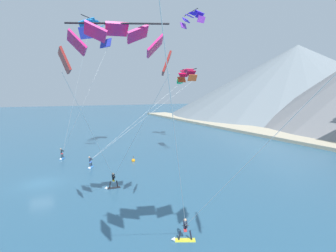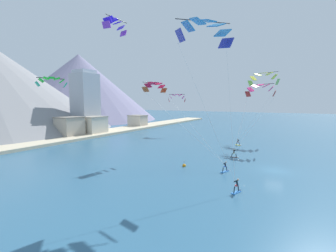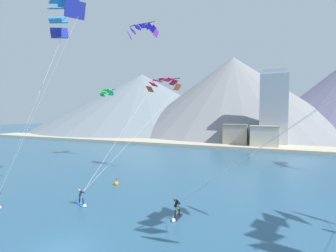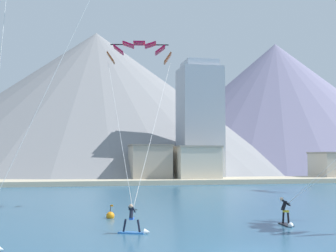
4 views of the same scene
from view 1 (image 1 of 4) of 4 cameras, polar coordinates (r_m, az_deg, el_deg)
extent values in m
plane|color=#2D5B7A|center=(34.44, -25.95, -11.19)|extent=(400.00, 400.00, 0.00)
cube|color=#337FDB|center=(39.00, -16.45, -8.59)|extent=(1.49, 0.99, 0.07)
cylinder|color=black|center=(39.27, -16.32, -7.91)|extent=(0.25, 0.20, 0.68)
cylinder|color=black|center=(38.53, -16.62, -8.21)|extent=(0.25, 0.20, 0.68)
cube|color=blue|center=(38.81, -16.49, -7.52)|extent=(0.32, 0.35, 0.12)
cylinder|color=black|center=(38.75, -16.60, -7.07)|extent=(0.32, 0.39, 0.58)
cylinder|color=black|center=(38.79, -16.42, -6.80)|extent=(0.27, 0.48, 0.38)
cylinder|color=black|center=(38.58, -16.50, -6.88)|extent=(0.27, 0.48, 0.38)
cylinder|color=black|center=(38.64, -16.20, -6.88)|extent=(0.49, 0.24, 0.03)
sphere|color=tan|center=(38.69, -16.76, -6.53)|extent=(0.21, 0.21, 0.21)
cone|color=white|center=(38.18, -16.79, -8.84)|extent=(0.42, 0.45, 0.36)
cube|color=yellow|center=(20.33, 3.76, -23.53)|extent=(1.00, 1.49, 0.07)
cylinder|color=black|center=(20.18, 4.98, -22.59)|extent=(0.20, 0.25, 0.68)
cylinder|color=black|center=(20.12, 2.55, -22.66)|extent=(0.20, 0.25, 0.68)
cube|color=red|center=(19.96, 3.77, -21.70)|extent=(0.35, 0.32, 0.12)
cylinder|color=black|center=(19.89, 3.76, -20.81)|extent=(0.41, 0.34, 0.58)
cylinder|color=black|center=(19.73, 4.13, -20.52)|extent=(0.47, 0.27, 0.37)
cylinder|color=black|center=(19.71, 3.45, -20.54)|extent=(0.47, 0.27, 0.37)
cylinder|color=black|center=(19.58, 3.83, -20.84)|extent=(0.25, 0.49, 0.03)
sphere|color=tan|center=(19.83, 3.75, -19.73)|extent=(0.21, 0.21, 0.21)
cone|color=white|center=(20.26, 1.08, -23.43)|extent=(0.45, 0.42, 0.36)
cube|color=#337FDB|center=(45.46, -22.03, -6.58)|extent=(1.50, 0.92, 0.07)
cylinder|color=#14232D|center=(45.74, -21.91, -5.98)|extent=(0.28, 0.20, 0.75)
cylinder|color=#14232D|center=(45.00, -22.21, -6.20)|extent=(0.28, 0.20, 0.75)
cube|color=red|center=(45.28, -22.08, -5.59)|extent=(0.33, 0.38, 0.12)
cylinder|color=#14232D|center=(45.23, -22.18, -5.17)|extent=(0.34, 0.42, 0.63)
cylinder|color=#14232D|center=(45.28, -22.03, -4.92)|extent=(0.27, 0.53, 0.41)
cylinder|color=#14232D|center=(45.06, -22.12, -4.98)|extent=(0.27, 0.53, 0.41)
cylinder|color=black|center=(45.12, -21.85, -4.99)|extent=(0.50, 0.21, 0.03)
sphere|color=tan|center=(45.19, -22.33, -4.67)|extent=(0.23, 0.23, 0.23)
cone|color=white|center=(44.64, -22.37, -6.76)|extent=(0.41, 0.44, 0.36)
cube|color=black|center=(30.32, -11.74, -13.02)|extent=(0.55, 1.47, 0.07)
cylinder|color=black|center=(30.24, -11.00, -12.25)|extent=(0.14, 0.26, 0.74)
cylinder|color=black|center=(30.13, -12.52, -12.36)|extent=(0.14, 0.26, 0.74)
cube|color=yellow|center=(30.05, -11.78, -11.58)|extent=(0.33, 0.26, 0.12)
cylinder|color=black|center=(30.04, -11.82, -10.91)|extent=(0.43, 0.25, 0.63)
cylinder|color=black|center=(29.90, -11.57, -10.63)|extent=(0.54, 0.12, 0.41)
cylinder|color=black|center=(29.87, -12.03, -10.66)|extent=(0.54, 0.12, 0.41)
cylinder|color=black|center=(29.73, -11.74, -10.80)|extent=(0.07, 0.52, 0.03)
sphere|color=beige|center=(30.06, -11.89, -10.13)|extent=(0.23, 0.23, 0.23)
cone|color=white|center=(30.18, -13.42, -13.03)|extent=(0.38, 0.33, 0.36)
cube|color=#B84A20|center=(42.18, 2.98, 10.06)|extent=(0.86, 1.34, 0.89)
cube|color=red|center=(41.60, 3.27, 11.06)|extent=(1.06, 1.37, 0.70)
cube|color=red|center=(40.84, 3.66, 11.76)|extent=(1.18, 1.40, 0.43)
cube|color=red|center=(39.97, 4.10, 12.08)|extent=(1.19, 1.40, 0.12)
cube|color=red|center=(39.07, 4.57, 11.96)|extent=(1.18, 1.40, 0.43)
cube|color=red|center=(38.24, 5.00, 11.39)|extent=(1.06, 1.37, 0.70)
cube|color=#B84A20|center=(37.59, 5.34, 10.40)|extent=(0.86, 1.34, 0.89)
cylinder|color=black|center=(40.15, 4.88, 12.05)|extent=(5.01, 0.98, 0.10)
cylinder|color=silver|center=(39.55, -6.26, 1.70)|extent=(0.26, 14.29, 10.93)
cylinder|color=silver|center=(36.93, -5.60, 1.33)|extent=(5.05, 13.37, 10.93)
cylinder|color=silver|center=(12.31, 19.98, -4.41)|extent=(13.27, 0.34, 13.63)
cylinder|color=silver|center=(10.96, 1.93, -5.37)|extent=(11.17, 7.18, 13.63)
cube|color=#2730A3|center=(45.79, -13.40, 17.13)|extent=(2.07, 1.85, 1.68)
cube|color=#2782C8|center=(45.24, -14.25, 18.71)|extent=(2.33, 2.12, 1.50)
cube|color=#2782C8|center=(44.28, -15.16, 19.94)|extent=(2.41, 2.34, 1.13)
cube|color=#2782C8|center=(43.01, -16.04, 20.67)|extent=(2.35, 2.46, 0.62)
cube|color=#2782C8|center=(41.58, -16.75, 20.75)|extent=(2.15, 2.48, 1.13)
cube|color=#2782C8|center=(40.16, -17.20, 20.13)|extent=(1.80, 2.42, 1.50)
cube|color=#2730A3|center=(38.94, -17.28, 18.82)|extent=(1.35, 2.26, 1.68)
cylinder|color=black|center=(42.77, -14.92, 21.09)|extent=(5.36, 5.61, 0.10)
cylinder|color=silver|center=(44.60, -17.49, 5.74)|extent=(0.08, 7.58, 16.50)
cylinder|color=silver|center=(40.93, -19.76, 5.56)|extent=(6.85, 3.37, 16.50)
cube|color=maroon|center=(16.31, -0.34, 13.40)|extent=(1.64, 1.18, 1.37)
cube|color=#D5176C|center=(16.52, -2.88, 16.88)|extent=(1.74, 1.51, 1.25)
cube|color=#D5176C|center=(16.63, -6.66, 19.18)|extent=(1.81, 1.65, 0.93)
cube|color=#D5176C|center=(16.62, -11.12, 19.96)|extent=(1.84, 1.58, 0.46)
cube|color=#D5176C|center=(16.49, -15.55, 19.08)|extent=(1.84, 1.39, 0.93)
cube|color=#D5176C|center=(16.26, -19.24, 16.66)|extent=(1.80, 1.03, 1.25)
cube|color=maroon|center=(15.97, -21.60, 13.04)|extent=(1.72, 0.57, 1.37)
cylinder|color=black|center=(15.96, -10.99, 21.08)|extent=(2.40, 5.39, 0.10)
cylinder|color=silver|center=(22.45, -7.50, -3.05)|extent=(13.05, 0.56, 10.29)
cylinder|color=silver|center=(22.32, -15.36, -3.30)|extent=(11.87, 5.52, 10.29)
cube|color=purple|center=(46.47, 7.25, 22.04)|extent=(0.55, 1.34, 1.09)
cube|color=#3C21E8|center=(47.20, 6.91, 22.83)|extent=(0.86, 1.38, 0.97)
cube|color=#3C21E8|center=(48.03, 6.30, 23.23)|extent=(1.11, 1.41, 0.71)
cube|color=#3C21E8|center=(48.84, 5.53, 23.19)|extent=(1.22, 1.41, 0.34)
cube|color=#3C21E8|center=(49.50, 4.71, 22.75)|extent=(1.27, 1.40, 0.71)
cube|color=#3C21E8|center=(49.95, 3.96, 21.98)|extent=(1.16, 1.36, 0.97)
cube|color=purple|center=(50.11, 3.38, 20.98)|extent=(0.91, 1.31, 1.09)
cylinder|color=black|center=(48.52, 4.97, 23.43)|extent=(4.88, 0.24, 0.10)
cube|color=#15B37E|center=(58.60, 2.43, 9.45)|extent=(0.80, 1.15, 0.71)
cube|color=#0CDE29|center=(58.16, 2.51, 9.96)|extent=(0.95, 1.20, 0.60)
cube|color=#0CDE29|center=(57.58, 2.58, 10.31)|extent=(1.04, 1.22, 0.43)
cube|color=#0CDE29|center=(56.91, 2.65, 10.46)|extent=(1.06, 1.22, 0.21)
cube|color=#0CDE29|center=(56.23, 2.69, 10.39)|extent=(1.08, 1.21, 0.43)
cube|color=#0CDE29|center=(55.60, 2.70, 10.09)|extent=(1.04, 1.17, 0.60)
cube|color=#15B37E|center=(55.11, 2.69, 9.60)|extent=(0.92, 1.11, 0.71)
cylinder|color=black|center=(56.94, 3.11, 10.41)|extent=(3.49, 1.25, 0.10)
sphere|color=orange|center=(40.91, -7.55, -7.44)|extent=(0.56, 0.56, 0.56)
cylinder|color=black|center=(40.79, -7.57, -6.76)|extent=(0.04, 0.04, 0.44)
cube|color=orange|center=(40.66, -7.53, -6.54)|extent=(0.18, 0.01, 0.12)
cube|color=beige|center=(61.86, 31.78, -3.30)|extent=(180.00, 10.00, 0.70)
cone|color=slate|center=(138.99, 26.07, 8.89)|extent=(119.53, 119.53, 32.85)
camera|label=2|loc=(69.65, -28.37, 6.25)|focal=24.00mm
camera|label=3|loc=(24.10, -51.99, 0.17)|focal=24.00mm
camera|label=4|loc=(45.59, -50.69, -3.44)|focal=50.00mm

